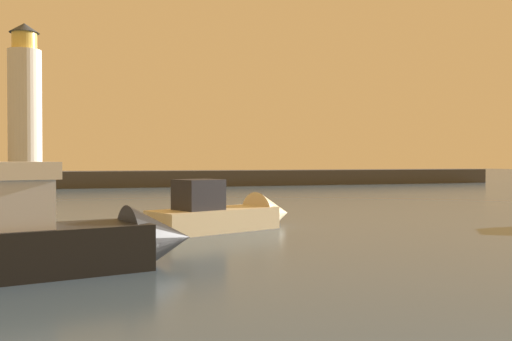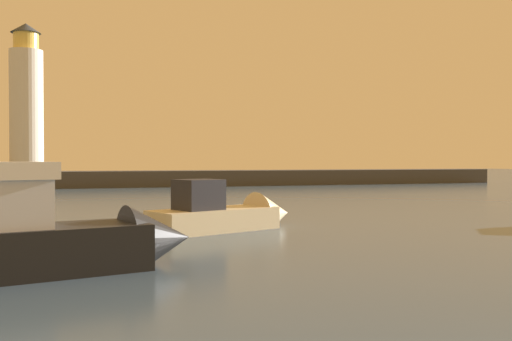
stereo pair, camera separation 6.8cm
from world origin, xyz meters
name	(u,v)px [view 1 (the left image)]	position (x,y,z in m)	size (l,w,h in m)	color
ground_plane	(178,210)	(0.00, 26.71, 0.00)	(220.00, 220.00, 0.00)	#384C60
breakwater	(128,179)	(0.00, 53.41, 0.74)	(77.76, 4.00, 1.48)	#423F3D
lighthouse	(25,101)	(-9.05, 53.41, 7.75)	(2.89, 2.89, 13.23)	silver
motorboat_1	(234,214)	(0.54, 18.15, 0.54)	(6.17, 3.95, 2.29)	beige
motorboat_4	(44,236)	(-5.72, 11.30, 0.85)	(7.39, 3.43, 2.78)	black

